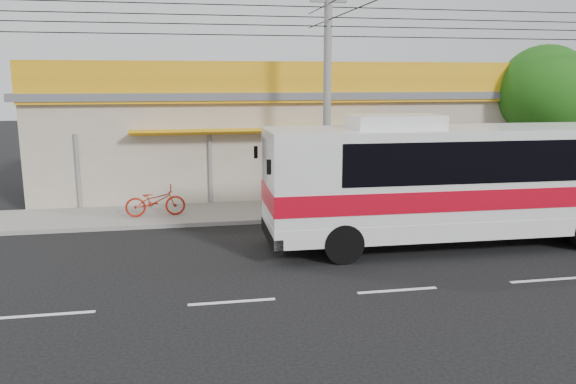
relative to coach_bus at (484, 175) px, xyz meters
name	(u,v)px	position (x,y,z in m)	size (l,w,h in m)	color
ground	(365,259)	(-4.02, -0.89, -2.14)	(120.00, 120.00, 0.00)	black
sidewalk	(317,209)	(-4.02, 5.11, -2.06)	(30.00, 3.20, 0.15)	gray
lane_markings	(397,291)	(-4.02, -3.39, -2.14)	(50.00, 0.12, 0.01)	silver
storefront_building	(290,137)	(-4.02, 10.65, 0.16)	(22.60, 9.20, 5.70)	#A79987
coach_bus	(484,175)	(0.00, 0.00, 0.00)	(13.01, 2.92, 4.00)	silver
motorbike_red	(155,201)	(-10.09, 4.78, -1.43)	(0.74, 2.12, 1.11)	maroon
utility_pole	(328,20)	(-3.99, 3.84, 4.86)	(34.00, 14.00, 8.48)	slate
tree_near	(547,95)	(6.23, 6.21, 2.23)	(3.90, 3.90, 6.46)	black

